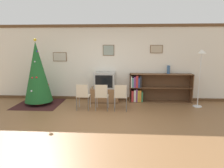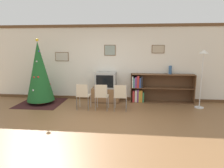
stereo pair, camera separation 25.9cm
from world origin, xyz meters
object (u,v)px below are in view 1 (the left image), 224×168
object	(u,v)px
tv_console	(105,95)
television	(105,80)
bookshelf	(149,88)
vase	(168,70)
folding_chair_center	(102,95)
folding_chair_right	(121,96)
folding_chair_left	(83,95)
standing_lamp	(201,63)
christmas_tree	(37,72)

from	to	relation	value
tv_console	television	size ratio (longest dim) A/B	1.34
bookshelf	vase	xyz separation A→B (m)	(0.65, 0.03, 0.67)
folding_chair_center	bookshelf	distance (m)	1.91
tv_console	folding_chair_right	distance (m)	1.16
television	vase	bearing A→B (deg)	3.96
tv_console	folding_chair_left	xyz separation A→B (m)	(-0.58, -0.98, 0.22)
folding_chair_center	bookshelf	size ratio (longest dim) A/B	0.38
folding_chair_center	standing_lamp	bearing A→B (deg)	10.43
tv_console	folding_chair_right	size ratio (longest dim) A/B	1.17
folding_chair_left	standing_lamp	world-z (taller)	standing_lamp
television	folding_chair_left	size ratio (longest dim) A/B	0.87
bookshelf	folding_chair_left	bearing A→B (deg)	-152.90
folding_chair_left	bookshelf	xyz separation A→B (m)	(2.15, 1.10, 0.01)
folding_chair_right	television	bearing A→B (deg)	120.66
television	folding_chair_left	distance (m)	1.17
christmas_tree	folding_chair_center	world-z (taller)	christmas_tree
vase	folding_chair_right	bearing A→B (deg)	-145.39
folding_chair_center	bookshelf	xyz separation A→B (m)	(1.57, 1.10, 0.01)
folding_chair_center	vase	world-z (taller)	vase
folding_chair_left	bookshelf	distance (m)	2.41
standing_lamp	christmas_tree	bearing A→B (deg)	-179.81
bookshelf	tv_console	bearing A→B (deg)	-175.64
tv_console	standing_lamp	size ratio (longest dim) A/B	0.52
tv_console	bookshelf	distance (m)	1.59
folding_chair_left	vase	bearing A→B (deg)	22.01
folding_chair_left	vase	world-z (taller)	vase
christmas_tree	television	size ratio (longest dim) A/B	3.08
folding_chair_left	bookshelf	size ratio (longest dim) A/B	0.38
folding_chair_center	vase	bearing A→B (deg)	27.01
folding_chair_left	folding_chair_right	bearing A→B (deg)	0.00
television	folding_chair_center	world-z (taller)	television
folding_chair_center	vase	distance (m)	2.58
television	folding_chair_left	bearing A→B (deg)	-120.66
bookshelf	standing_lamp	xyz separation A→B (m)	(1.52, -0.53, 0.94)
christmas_tree	folding_chair_right	distance (m)	2.91
vase	tv_console	bearing A→B (deg)	-176.11
christmas_tree	tv_console	xyz separation A→B (m)	(2.21, 0.43, -0.84)
tv_console	standing_lamp	bearing A→B (deg)	-7.59
bookshelf	vase	world-z (taller)	vase
television	folding_chair_left	xyz separation A→B (m)	(-0.58, -0.98, -0.31)
christmas_tree	folding_chair_left	bearing A→B (deg)	-18.60
television	folding_chair_left	world-z (taller)	television
christmas_tree	folding_chair_left	world-z (taller)	christmas_tree
christmas_tree	television	bearing A→B (deg)	10.89
folding_chair_center	folding_chair_right	bearing A→B (deg)	0.00
folding_chair_left	standing_lamp	distance (m)	3.82
christmas_tree	bookshelf	bearing A→B (deg)	8.25
folding_chair_left	standing_lamp	xyz separation A→B (m)	(3.66, 0.57, 0.94)
tv_console	bookshelf	xyz separation A→B (m)	(1.57, 0.12, 0.23)
folding_chair_center	folding_chair_left	bearing A→B (deg)	180.00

